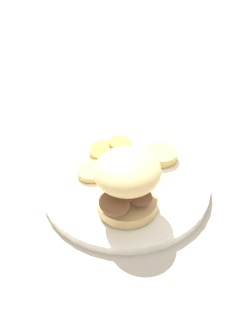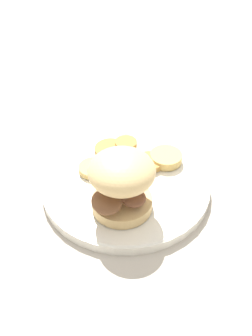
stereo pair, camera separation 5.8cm
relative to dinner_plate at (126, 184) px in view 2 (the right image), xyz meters
name	(u,v)px [view 2 (the right image)]	position (x,y,z in m)	size (l,w,h in m)	color
ground_plane	(126,188)	(0.00, 0.00, -0.01)	(4.00, 4.00, 0.00)	#B2A899
dinner_plate	(126,184)	(0.00, 0.00, 0.00)	(0.25, 0.25, 0.02)	white
sandwich	(122,181)	(-0.01, 0.05, 0.06)	(0.09, 0.10, 0.09)	tan
potato_round_0	(149,162)	(-0.02, -0.05, 0.01)	(0.04, 0.04, 0.01)	#BC8942
potato_round_1	(166,158)	(-0.05, -0.06, 0.01)	(0.05, 0.05, 0.01)	#DBB766
potato_round_2	(110,150)	(0.05, -0.06, 0.01)	(0.05, 0.05, 0.01)	#BC8942
potato_round_3	(93,168)	(0.06, -0.01, 0.01)	(0.05, 0.05, 0.01)	#DBB766
potato_round_4	(126,145)	(0.02, -0.07, 0.02)	(0.04, 0.04, 0.02)	#BC8942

